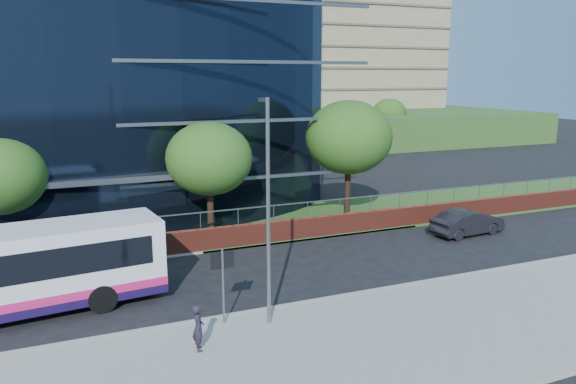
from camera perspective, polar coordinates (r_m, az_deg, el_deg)
name	(u,v)px	position (r m, az deg, el deg)	size (l,w,h in m)	color
ground	(89,331)	(21.64, -19.58, -13.13)	(200.00, 200.00, 0.00)	black
kerb	(91,341)	(20.70, -19.40, -14.04)	(80.00, 0.25, 0.16)	gray
yellow_line_outer	(91,340)	(20.91, -19.43, -14.00)	(80.00, 0.08, 0.01)	gold
yellow_line_inner	(90,338)	(21.05, -19.46, -13.83)	(80.00, 0.08, 0.01)	gold
grass_verge	(441,205)	(40.46, 15.24, -1.25)	(36.00, 8.00, 0.12)	#2D511E
retaining_wall	(427,214)	(35.09, 13.90, -2.21)	(34.00, 0.40, 2.11)	maroon
apartment_block	(286,60)	(83.68, -0.20, 13.25)	(60.00, 42.00, 30.00)	#2D511E
street_sign	(223,270)	(20.06, -6.66, -7.87)	(0.85, 0.09, 2.80)	slate
tree_far_b	(0,176)	(29.68, -27.22, 1.42)	(4.29, 4.29, 6.05)	black
tree_far_c	(209,159)	(30.09, -8.02, 3.36)	(4.62, 4.62, 6.51)	black
tree_far_d	(349,137)	(34.35, 6.18, 5.53)	(5.28, 5.28, 7.44)	black
tree_dist_e	(281,114)	(64.82, -0.74, 7.89)	(4.62, 4.62, 6.51)	black
tree_dist_f	(389,113)	(74.15, 10.26, 7.93)	(4.29, 4.29, 6.05)	black
streetlight_east	(268,206)	(19.34, -2.05, -1.46)	(0.15, 0.77, 8.00)	slate
parked_car	(467,222)	(33.33, 17.77, -2.96)	(1.54, 4.43, 1.46)	black
pedestrian	(198,328)	(18.74, -9.10, -13.45)	(0.56, 0.37, 1.55)	#221C2A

